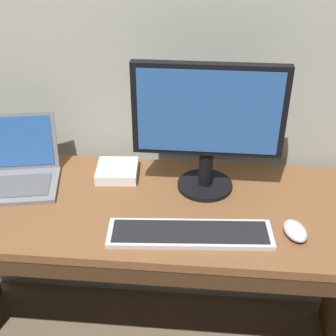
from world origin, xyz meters
name	(u,v)px	position (x,y,z in m)	size (l,w,h in m)	color
desk	(146,254)	(0.00, -0.01, 0.54)	(1.56, 0.56, 0.75)	brown
laptop_space_gray	(11,170)	(-0.48, 0.09, 0.80)	(0.36, 0.31, 0.22)	slate
external_monitor	(208,121)	(0.20, 0.10, 1.01)	(0.48, 0.19, 0.45)	black
wired_keyboard	(190,234)	(0.16, -0.15, 0.76)	(0.50, 0.16, 0.02)	#BCBCC1
computer_mouse	(295,231)	(0.47, -0.12, 0.77)	(0.06, 0.10, 0.04)	#B7B7BC
external_drive_box	(117,171)	(-0.12, 0.16, 0.77)	(0.14, 0.14, 0.04)	silver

